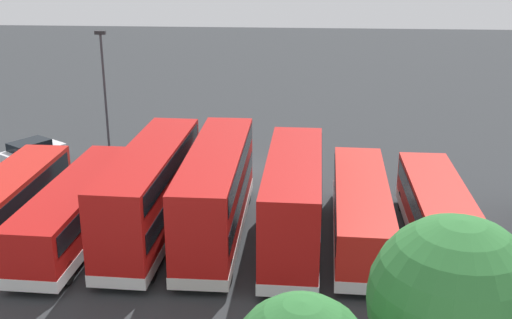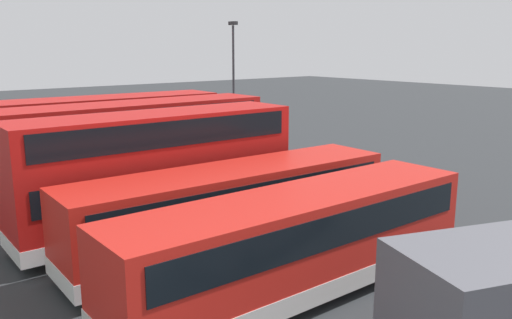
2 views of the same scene
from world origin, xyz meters
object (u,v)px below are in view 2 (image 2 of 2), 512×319
bus_single_deck_sixth (64,148)px  bus_single_deck_seventh (46,139)px  car_hatchback_silver (180,129)px  bus_double_decker_fourth (135,151)px  bus_single_deck_near_end (299,241)px  bus_double_decker_fifth (100,141)px  bus_double_decker_third (158,170)px  lamp_post_tall (233,75)px  bus_single_deck_second (234,207)px

bus_single_deck_sixth → bus_single_deck_seventh: same height
bus_single_deck_sixth → car_hatchback_silver: (7.08, -11.26, -0.92)m
car_hatchback_silver → bus_double_decker_fourth: bearing=142.8°
bus_single_deck_near_end → bus_double_decker_fifth: (14.07, -0.26, 0.83)m
bus_single_deck_near_end → bus_single_deck_seventh: size_ratio=1.02×
car_hatchback_silver → bus_double_decker_third: bearing=146.9°
car_hatchback_silver → lamp_post_tall: (-4.83, -1.57, 4.27)m
bus_double_decker_fifth → bus_single_deck_second: bearing=-178.7°
bus_single_deck_sixth → bus_double_decker_fourth: bearing=-174.2°
bus_double_decker_fifth → bus_double_decker_fourth: bearing=-176.5°
bus_double_decker_fourth → bus_single_deck_sixth: size_ratio=1.01×
bus_single_deck_near_end → bus_single_deck_sixth: (17.66, 0.24, 0.00)m
bus_double_decker_third → car_hatchback_silver: (17.74, -11.55, -1.75)m
bus_single_deck_second → bus_double_decker_third: bus_double_decker_third is taller
bus_double_decker_fourth → lamp_post_tall: bearing=-53.2°
bus_single_deck_near_end → bus_double_decker_third: bus_double_decker_third is taller
bus_double_decker_fifth → car_hatchback_silver: 15.26m
bus_single_deck_second → bus_single_deck_sixth: same height
bus_single_deck_near_end → bus_single_deck_second: same height
bus_single_deck_second → bus_single_deck_near_end: bearing=172.3°
bus_double_decker_third → car_hatchback_silver: bearing=-33.1°
bus_double_decker_fourth → car_hatchback_silver: bus_double_decker_fourth is taller
bus_single_deck_second → bus_single_deck_seventh: bearing=1.5°
car_hatchback_silver → bus_single_deck_near_end: bearing=156.0°
bus_single_deck_second → bus_single_deck_sixth: 13.99m
bus_single_deck_near_end → car_hatchback_silver: 27.10m
car_hatchback_silver → lamp_post_tall: 6.64m
bus_double_decker_fifth → lamp_post_tall: (5.84, -12.33, 2.52)m
bus_double_decker_third → car_hatchback_silver: 21.23m
lamp_post_tall → bus_double_decker_fourth: bearing=126.8°
bus_single_deck_seventh → car_hatchback_silver: size_ratio=2.52×
bus_single_deck_near_end → lamp_post_tall: (19.91, -12.59, 3.35)m
bus_single_deck_sixth → lamp_post_tall: (2.25, -12.83, 3.35)m
bus_double_decker_fourth → bus_double_decker_fifth: 3.25m
bus_double_decker_third → bus_single_deck_sixth: size_ratio=0.89×
bus_single_deck_second → car_hatchback_silver: bearing=-26.6°
bus_double_decker_third → bus_double_decker_fifth: 7.11m
bus_double_decker_third → bus_single_deck_seventh: (14.41, -0.55, -0.83)m
lamp_post_tall → bus_single_deck_seventh: bearing=83.2°
bus_single_deck_near_end → bus_single_deck_sixth: 17.66m
bus_double_decker_third → bus_double_decker_fifth: same height
bus_double_decker_fifth → bus_single_deck_sixth: 3.71m
bus_single_deck_near_end → car_hatchback_silver: bus_single_deck_near_end is taller
bus_double_decker_third → bus_double_decker_fifth: bearing=-6.3°
bus_single_deck_seventh → lamp_post_tall: bearing=-96.8°
car_hatchback_silver → bus_double_decker_fifth: bearing=134.7°
bus_double_decker_fifth → bus_single_deck_sixth: size_ratio=1.00×
bus_single_deck_seventh → car_hatchback_silver: bearing=-73.2°
bus_single_deck_near_end → lamp_post_tall: 23.79m
bus_single_deck_second → bus_double_decker_fourth: (7.14, 0.04, 0.83)m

